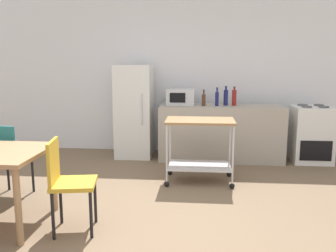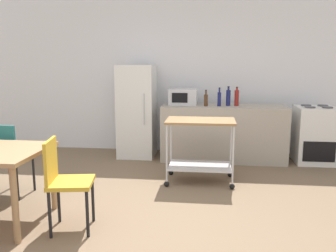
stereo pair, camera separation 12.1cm
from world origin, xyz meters
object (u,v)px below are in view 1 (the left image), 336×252
(bottle_soy_sauce, at_px, (204,100))
(bottle_olive_oil, at_px, (226,97))
(stove_oven, at_px, (311,134))
(microwave, at_px, (181,97))
(bottle_hot_sauce, at_px, (234,97))
(chair_mustard, at_px, (67,179))
(bottle_sparkling_water, at_px, (217,98))
(kitchen_cart, at_px, (200,140))
(chair_teal, at_px, (7,155))
(refrigerator, at_px, (134,111))

(bottle_soy_sauce, xyz_separation_m, bottle_olive_oil, (0.36, 0.10, 0.03))
(bottle_olive_oil, bearing_deg, stove_oven, -0.70)
(microwave, relative_size, bottle_hot_sauce, 1.50)
(chair_mustard, bearing_deg, bottle_olive_oil, -40.72)
(chair_mustard, xyz_separation_m, bottle_hot_sauce, (1.79, 2.76, 0.51))
(microwave, relative_size, bottle_sparkling_water, 1.54)
(bottle_sparkling_water, distance_m, bottle_hot_sauce, 0.29)
(chair_mustard, xyz_separation_m, kitchen_cart, (1.24, 1.57, 0.05))
(bottle_hot_sauce, bearing_deg, stove_oven, -0.53)
(chair_mustard, xyz_separation_m, bottle_sparkling_water, (1.51, 2.68, 0.50))
(stove_oven, xyz_separation_m, kitchen_cart, (-1.79, -1.18, 0.12))
(bottle_sparkling_water, height_order, bottle_hot_sauce, bottle_hot_sauce)
(stove_oven, relative_size, bottle_soy_sauce, 3.53)
(kitchen_cart, distance_m, bottle_sparkling_water, 1.23)
(chair_teal, xyz_separation_m, bottle_hot_sauce, (2.80, 1.99, 0.51))
(bottle_soy_sauce, bearing_deg, chair_teal, -140.69)
(bottle_olive_oil, bearing_deg, refrigerator, 177.57)
(chair_teal, bearing_deg, microwave, -127.73)
(bottle_soy_sauce, distance_m, bottle_olive_oil, 0.37)
(bottle_olive_oil, bearing_deg, microwave, 175.47)
(bottle_soy_sauce, relative_size, bottle_hot_sauce, 0.85)
(bottle_soy_sauce, bearing_deg, bottle_hot_sauce, 11.27)
(kitchen_cart, bearing_deg, refrigerator, 131.32)
(chair_teal, xyz_separation_m, bottle_soy_sauce, (2.31, 1.89, 0.48))
(chair_teal, height_order, kitchen_cart, chair_teal)
(kitchen_cart, distance_m, bottle_hot_sauce, 1.39)
(chair_mustard, xyz_separation_m, chair_teal, (-1.01, 0.77, 0.00))
(chair_mustard, relative_size, bottle_hot_sauce, 2.91)
(stove_oven, xyz_separation_m, bottle_sparkling_water, (-1.53, -0.07, 0.57))
(bottle_hot_sauce, bearing_deg, microwave, 175.83)
(chair_mustard, relative_size, refrigerator, 0.57)
(bottle_hot_sauce, bearing_deg, chair_mustard, -122.94)
(chair_mustard, relative_size, stove_oven, 0.97)
(stove_oven, height_order, bottle_sparkling_water, bottle_sparkling_water)
(chair_teal, distance_m, refrigerator, 2.37)
(bottle_soy_sauce, relative_size, bottle_olive_oil, 0.83)
(stove_oven, bearing_deg, bottle_hot_sauce, 179.47)
(bottle_soy_sauce, distance_m, bottle_sparkling_water, 0.21)
(refrigerator, xyz_separation_m, bottle_hot_sauce, (1.65, -0.07, 0.26))
(chair_mustard, xyz_separation_m, microwave, (0.91, 2.82, 0.51))
(bottle_soy_sauce, height_order, bottle_sparkling_water, bottle_sparkling_water)
(stove_oven, bearing_deg, refrigerator, 178.40)
(refrigerator, bearing_deg, bottle_hot_sauce, -2.41)
(microwave, distance_m, bottle_olive_oil, 0.74)
(refrigerator, bearing_deg, bottle_olive_oil, -2.43)
(chair_teal, bearing_deg, bottle_olive_oil, -137.76)
(chair_mustard, xyz_separation_m, bottle_soy_sauce, (1.29, 2.66, 0.48))
(bottle_soy_sauce, height_order, bottle_hot_sauce, bottle_hot_sauce)
(microwave, bearing_deg, chair_teal, -133.19)
(microwave, bearing_deg, refrigerator, 179.57)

